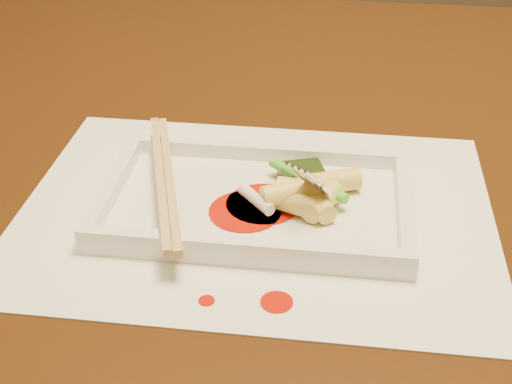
# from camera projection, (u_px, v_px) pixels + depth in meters

# --- Properties ---
(table) EXTENTS (1.40, 0.90, 0.75)m
(table) POSITION_uv_depth(u_px,v_px,m) (286.00, 221.00, 0.77)
(table) COLOR black
(table) RESTS_ON ground
(placemat) EXTENTS (0.40, 0.30, 0.00)m
(placemat) POSITION_uv_depth(u_px,v_px,m) (256.00, 210.00, 0.61)
(placemat) COLOR white
(placemat) RESTS_ON table
(sauce_splatter_a) EXTENTS (0.02, 0.02, 0.00)m
(sauce_splatter_a) POSITION_uv_depth(u_px,v_px,m) (277.00, 302.00, 0.51)
(sauce_splatter_a) COLOR #B91505
(sauce_splatter_a) RESTS_ON placemat
(sauce_splatter_b) EXTENTS (0.01, 0.01, 0.00)m
(sauce_splatter_b) POSITION_uv_depth(u_px,v_px,m) (207.00, 301.00, 0.51)
(sauce_splatter_b) COLOR #B91505
(sauce_splatter_b) RESTS_ON placemat
(plate_base) EXTENTS (0.26, 0.16, 0.01)m
(plate_base) POSITION_uv_depth(u_px,v_px,m) (256.00, 206.00, 0.61)
(plate_base) COLOR white
(plate_base) RESTS_ON placemat
(plate_rim_far) EXTENTS (0.26, 0.01, 0.01)m
(plate_rim_far) POSITION_uv_depth(u_px,v_px,m) (266.00, 152.00, 0.66)
(plate_rim_far) COLOR white
(plate_rim_far) RESTS_ON plate_base
(plate_rim_near) EXTENTS (0.26, 0.01, 0.01)m
(plate_rim_near) POSITION_uv_depth(u_px,v_px,m) (243.00, 248.00, 0.54)
(plate_rim_near) COLOR white
(plate_rim_near) RESTS_ON plate_base
(plate_rim_left) EXTENTS (0.01, 0.14, 0.01)m
(plate_rim_left) POSITION_uv_depth(u_px,v_px,m) (113.00, 185.00, 0.61)
(plate_rim_left) COLOR white
(plate_rim_left) RESTS_ON plate_base
(plate_rim_right) EXTENTS (0.01, 0.14, 0.01)m
(plate_rim_right) POSITION_uv_depth(u_px,v_px,m) (405.00, 206.00, 0.59)
(plate_rim_right) COLOR white
(plate_rim_right) RESTS_ON plate_base
(veg_piece) EXTENTS (0.04, 0.04, 0.01)m
(veg_piece) POSITION_uv_depth(u_px,v_px,m) (301.00, 173.00, 0.63)
(veg_piece) COLOR black
(veg_piece) RESTS_ON plate_base
(scallion_white) EXTENTS (0.03, 0.04, 0.01)m
(scallion_white) POSITION_uv_depth(u_px,v_px,m) (256.00, 199.00, 0.59)
(scallion_white) COLOR #EAEACC
(scallion_white) RESTS_ON plate_base
(scallion_green) EXTENTS (0.07, 0.06, 0.01)m
(scallion_green) POSITION_uv_depth(u_px,v_px,m) (308.00, 180.00, 0.61)
(scallion_green) COLOR green
(scallion_green) RESTS_ON plate_base
(chopstick_a) EXTENTS (0.07, 0.21, 0.01)m
(chopstick_a) POSITION_uv_depth(u_px,v_px,m) (160.00, 178.00, 0.60)
(chopstick_a) COLOR tan
(chopstick_a) RESTS_ON plate_rim_near
(chopstick_b) EXTENTS (0.07, 0.21, 0.01)m
(chopstick_b) POSITION_uv_depth(u_px,v_px,m) (169.00, 178.00, 0.60)
(chopstick_b) COLOR tan
(chopstick_b) RESTS_ON plate_rim_near
(fork) EXTENTS (0.09, 0.10, 0.14)m
(fork) POSITION_uv_depth(u_px,v_px,m) (345.00, 119.00, 0.57)
(fork) COLOR silver
(fork) RESTS_ON plate_base
(sauce_blob_0) EXTENTS (0.06, 0.06, 0.00)m
(sauce_blob_0) POSITION_uv_depth(u_px,v_px,m) (245.00, 211.00, 0.59)
(sauce_blob_0) COLOR #B91505
(sauce_blob_0) RESTS_ON plate_base
(sauce_blob_1) EXTENTS (0.06, 0.06, 0.00)m
(sauce_blob_1) POSITION_uv_depth(u_px,v_px,m) (263.00, 204.00, 0.60)
(sauce_blob_1) COLOR #B91505
(sauce_blob_1) RESTS_ON plate_base
(rice_cake_0) EXTENTS (0.04, 0.03, 0.02)m
(rice_cake_0) POSITION_uv_depth(u_px,v_px,m) (294.00, 192.00, 0.60)
(rice_cake_0) COLOR #F5E572
(rice_cake_0) RESTS_ON plate_base
(rice_cake_1) EXTENTS (0.05, 0.03, 0.02)m
(rice_cake_1) POSITION_uv_depth(u_px,v_px,m) (334.00, 182.00, 0.61)
(rice_cake_1) COLOR #F5E572
(rice_cake_1) RESTS_ON plate_base
(rice_cake_2) EXTENTS (0.04, 0.02, 0.02)m
(rice_cake_2) POSITION_uv_depth(u_px,v_px,m) (300.00, 189.00, 0.59)
(rice_cake_2) COLOR #F5E572
(rice_cake_2) RESTS_ON plate_base
(rice_cake_3) EXTENTS (0.04, 0.05, 0.02)m
(rice_cake_3) POSITION_uv_depth(u_px,v_px,m) (314.00, 199.00, 0.59)
(rice_cake_3) COLOR #F5E572
(rice_cake_3) RESTS_ON plate_base
(rice_cake_4) EXTENTS (0.05, 0.03, 0.02)m
(rice_cake_4) POSITION_uv_depth(u_px,v_px,m) (293.00, 203.00, 0.58)
(rice_cake_4) COLOR #F5E572
(rice_cake_4) RESTS_ON plate_base
(rice_cake_5) EXTENTS (0.05, 0.04, 0.02)m
(rice_cake_5) POSITION_uv_depth(u_px,v_px,m) (291.00, 192.00, 0.59)
(rice_cake_5) COLOR #F5E572
(rice_cake_5) RESTS_ON plate_base
(rice_cake_6) EXTENTS (0.03, 0.05, 0.02)m
(rice_cake_6) POSITION_uv_depth(u_px,v_px,m) (323.00, 202.00, 0.59)
(rice_cake_6) COLOR #F5E572
(rice_cake_6) RESTS_ON plate_base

